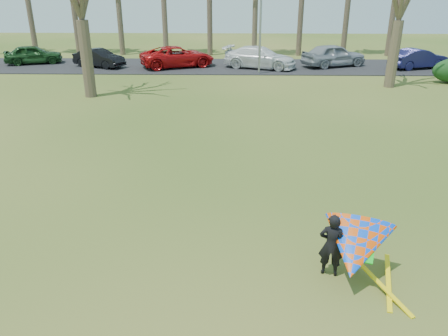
{
  "coord_description": "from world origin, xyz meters",
  "views": [
    {
      "loc": [
        0.29,
        -9.58,
        6.01
      ],
      "look_at": [
        0.0,
        2.0,
        1.1
      ],
      "focal_mm": 35.0,
      "sensor_mm": 36.0,
      "label": 1
    }
  ],
  "objects_px": {
    "car_1": "(99,58)",
    "car_5": "(418,59)",
    "car_4": "(334,55)",
    "car_0": "(33,54)",
    "car_3": "(260,57)",
    "car_2": "(178,57)",
    "streetlight": "(263,8)",
    "kite_flyer": "(354,248)"
  },
  "relations": [
    {
      "from": "car_1",
      "to": "car_2",
      "type": "distance_m",
      "value": 6.04
    },
    {
      "from": "streetlight",
      "to": "kite_flyer",
      "type": "xyz_separation_m",
      "value": [
        0.69,
        -23.65,
        -3.62
      ]
    },
    {
      "from": "car_1",
      "to": "car_4",
      "type": "bearing_deg",
      "value": -63.01
    },
    {
      "from": "car_0",
      "to": "car_3",
      "type": "height_order",
      "value": "car_3"
    },
    {
      "from": "car_3",
      "to": "car_4",
      "type": "bearing_deg",
      "value": -62.07
    },
    {
      "from": "streetlight",
      "to": "car_1",
      "type": "bearing_deg",
      "value": 169.53
    },
    {
      "from": "streetlight",
      "to": "car_3",
      "type": "height_order",
      "value": "streetlight"
    },
    {
      "from": "car_4",
      "to": "car_3",
      "type": "bearing_deg",
      "value": 75.8
    },
    {
      "from": "car_2",
      "to": "car_3",
      "type": "xyz_separation_m",
      "value": [
        6.3,
        -0.34,
        0.01
      ]
    },
    {
      "from": "car_4",
      "to": "kite_flyer",
      "type": "height_order",
      "value": "kite_flyer"
    },
    {
      "from": "streetlight",
      "to": "car_2",
      "type": "relative_size",
      "value": 1.42
    },
    {
      "from": "car_1",
      "to": "car_4",
      "type": "distance_m",
      "value": 18.09
    },
    {
      "from": "streetlight",
      "to": "car_0",
      "type": "relative_size",
      "value": 1.85
    },
    {
      "from": "streetlight",
      "to": "car_1",
      "type": "relative_size",
      "value": 1.95
    },
    {
      "from": "car_1",
      "to": "car_5",
      "type": "distance_m",
      "value": 24.3
    },
    {
      "from": "streetlight",
      "to": "car_5",
      "type": "xyz_separation_m",
      "value": [
        11.96,
        2.29,
        -3.67
      ]
    },
    {
      "from": "car_2",
      "to": "car_0",
      "type": "bearing_deg",
      "value": 60.28
    },
    {
      "from": "car_2",
      "to": "car_4",
      "type": "distance_m",
      "value": 12.05
    },
    {
      "from": "streetlight",
      "to": "car_0",
      "type": "distance_m",
      "value": 18.72
    },
    {
      "from": "car_0",
      "to": "car_4",
      "type": "bearing_deg",
      "value": -111.04
    },
    {
      "from": "car_1",
      "to": "car_2",
      "type": "bearing_deg",
      "value": -63.5
    },
    {
      "from": "car_2",
      "to": "car_4",
      "type": "bearing_deg",
      "value": -111.56
    },
    {
      "from": "car_3",
      "to": "kite_flyer",
      "type": "distance_m",
      "value": 25.8
    },
    {
      "from": "car_0",
      "to": "car_4",
      "type": "distance_m",
      "value": 23.74
    },
    {
      "from": "car_5",
      "to": "kite_flyer",
      "type": "bearing_deg",
      "value": 137.23
    },
    {
      "from": "car_3",
      "to": "car_1",
      "type": "bearing_deg",
      "value": 108.5
    },
    {
      "from": "car_1",
      "to": "car_5",
      "type": "xyz_separation_m",
      "value": [
        24.3,
        0.01,
        0.05
      ]
    },
    {
      "from": "kite_flyer",
      "to": "car_5",
      "type": "bearing_deg",
      "value": 66.53
    },
    {
      "from": "car_5",
      "to": "car_1",
      "type": "bearing_deg",
      "value": 70.72
    },
    {
      "from": "car_1",
      "to": "car_3",
      "type": "distance_m",
      "value": 12.34
    },
    {
      "from": "car_2",
      "to": "car_4",
      "type": "xyz_separation_m",
      "value": [
        12.03,
        0.55,
        0.08
      ]
    },
    {
      "from": "car_2",
      "to": "car_5",
      "type": "xyz_separation_m",
      "value": [
        18.26,
        -0.19,
        -0.05
      ]
    },
    {
      "from": "car_2",
      "to": "car_3",
      "type": "height_order",
      "value": "car_3"
    },
    {
      "from": "car_5",
      "to": "kite_flyer",
      "type": "xyz_separation_m",
      "value": [
        -11.27,
        -25.94,
        0.05
      ]
    },
    {
      "from": "car_0",
      "to": "car_5",
      "type": "xyz_separation_m",
      "value": [
        29.96,
        -1.32,
        -0.01
      ]
    },
    {
      "from": "car_3",
      "to": "car_5",
      "type": "xyz_separation_m",
      "value": [
        11.95,
        0.15,
        -0.06
      ]
    },
    {
      "from": "streetlight",
      "to": "car_1",
      "type": "xyz_separation_m",
      "value": [
        -12.34,
        2.28,
        -3.73
      ]
    },
    {
      "from": "car_1",
      "to": "car_3",
      "type": "xyz_separation_m",
      "value": [
        12.34,
        -0.14,
        0.12
      ]
    },
    {
      "from": "car_2",
      "to": "kite_flyer",
      "type": "xyz_separation_m",
      "value": [
        6.99,
        -26.13,
        -0.0
      ]
    },
    {
      "from": "car_5",
      "to": "car_4",
      "type": "bearing_deg",
      "value": 63.97
    },
    {
      "from": "car_3",
      "to": "car_4",
      "type": "relative_size",
      "value": 1.09
    },
    {
      "from": "streetlight",
      "to": "car_2",
      "type": "xyz_separation_m",
      "value": [
        -6.3,
        2.48,
        -3.62
      ]
    }
  ]
}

